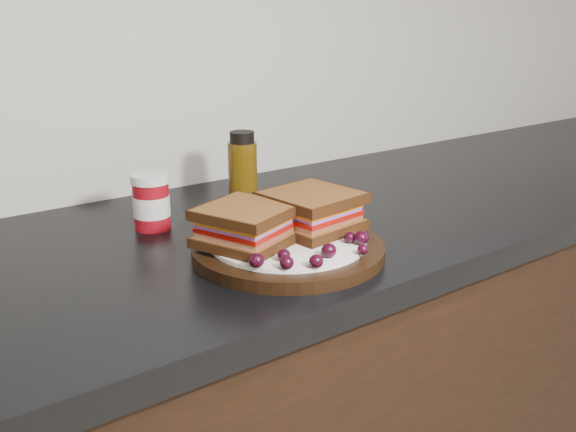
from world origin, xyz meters
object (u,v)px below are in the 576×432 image
object	(u,v)px
condiment_jar	(151,202)
oil_bottle	(243,171)
plate	(288,249)
sandwich_left	(246,225)

from	to	relation	value
condiment_jar	oil_bottle	bearing A→B (deg)	-1.11
plate	oil_bottle	xyz separation A→B (m)	(0.07, 0.22, 0.06)
sandwich_left	oil_bottle	bearing A→B (deg)	37.38
sandwich_left	condiment_jar	bearing A→B (deg)	82.67
plate	oil_bottle	size ratio (longest dim) A/B	1.99
condiment_jar	oil_bottle	world-z (taller)	oil_bottle
plate	oil_bottle	world-z (taller)	oil_bottle
plate	oil_bottle	distance (m)	0.24
oil_bottle	plate	bearing A→B (deg)	-106.71
sandwich_left	oil_bottle	xyz separation A→B (m)	(0.12, 0.20, 0.02)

